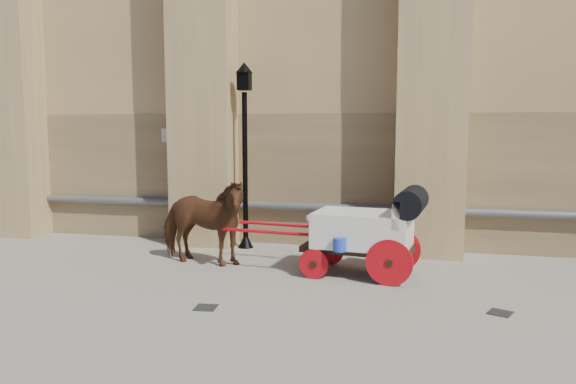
# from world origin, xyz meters

# --- Properties ---
(ground) EXTENTS (90.00, 90.00, 0.00)m
(ground) POSITION_xyz_m (0.00, 0.00, 0.00)
(ground) COLOR gray
(ground) RESTS_ON ground
(horse) EXTENTS (2.15, 1.23, 1.71)m
(horse) POSITION_xyz_m (-0.34, 1.76, 0.86)
(horse) COLOR brown
(horse) RESTS_ON ground
(carriage) EXTENTS (3.85, 1.45, 1.64)m
(carriage) POSITION_xyz_m (2.93, 1.68, 0.89)
(carriage) COLOR black
(carriage) RESTS_ON ground
(street_lamp) EXTENTS (0.38, 0.38, 4.09)m
(street_lamp) POSITION_xyz_m (0.02, 3.43, 2.19)
(street_lamp) COLOR black
(street_lamp) RESTS_ON ground
(drain_grate_near) EXTENTS (0.35, 0.35, 0.01)m
(drain_grate_near) POSITION_xyz_m (0.68, -0.73, 0.01)
(drain_grate_near) COLOR black
(drain_grate_near) RESTS_ON ground
(drain_grate_far) EXTENTS (0.42, 0.42, 0.01)m
(drain_grate_far) POSITION_xyz_m (4.98, 0.01, 0.01)
(drain_grate_far) COLOR black
(drain_grate_far) RESTS_ON ground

